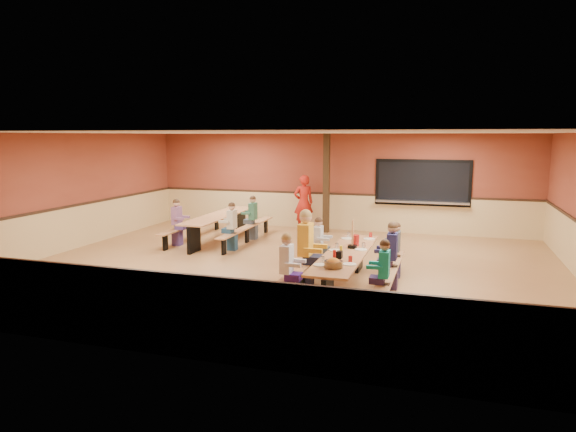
% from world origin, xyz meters
% --- Properties ---
extents(ground, '(12.00, 12.00, 0.00)m').
position_xyz_m(ground, '(0.00, 0.00, 0.00)').
color(ground, brown).
rests_on(ground, ground).
extents(room_envelope, '(12.04, 10.04, 3.02)m').
position_xyz_m(room_envelope, '(0.00, 0.00, 0.69)').
color(room_envelope, brown).
rests_on(room_envelope, ground).
extents(kitchen_pass_through, '(2.78, 0.28, 1.38)m').
position_xyz_m(kitchen_pass_through, '(2.60, 4.96, 1.49)').
color(kitchen_pass_through, black).
rests_on(kitchen_pass_through, ground).
extents(structural_post, '(0.18, 0.18, 3.00)m').
position_xyz_m(structural_post, '(-0.20, 4.40, 1.50)').
color(structural_post, black).
rests_on(structural_post, ground).
extents(cafeteria_table_main, '(1.91, 3.70, 0.74)m').
position_xyz_m(cafeteria_table_main, '(1.52, -1.34, 0.53)').
color(cafeteria_table_main, '#B27446').
rests_on(cafeteria_table_main, ground).
extents(cafeteria_table_second, '(1.91, 3.70, 0.74)m').
position_xyz_m(cafeteria_table_second, '(-2.77, 2.25, 0.53)').
color(cafeteria_table_second, '#B27446').
rests_on(cafeteria_table_second, ground).
extents(seated_child_white_left, '(0.39, 0.32, 1.25)m').
position_xyz_m(seated_child_white_left, '(0.70, -2.48, 0.63)').
color(seated_child_white_left, white).
rests_on(seated_child_white_left, ground).
extents(seated_adult_yellow, '(0.50, 0.41, 1.48)m').
position_xyz_m(seated_adult_yellow, '(0.70, -1.24, 0.74)').
color(seated_adult_yellow, yellow).
rests_on(seated_adult_yellow, ground).
extents(seated_child_grey_left, '(0.36, 0.29, 1.18)m').
position_xyz_m(seated_child_grey_left, '(0.70, -0.20, 0.59)').
color(seated_child_grey_left, silver).
rests_on(seated_child_grey_left, ground).
extents(seated_child_teal_right, '(0.36, 0.30, 1.20)m').
position_xyz_m(seated_child_teal_right, '(2.35, -2.23, 0.60)').
color(seated_child_teal_right, teal).
rests_on(seated_child_teal_right, ground).
extents(seated_child_navy_right, '(0.41, 0.33, 1.29)m').
position_xyz_m(seated_child_navy_right, '(2.35, -0.98, 0.64)').
color(seated_child_navy_right, '#1F1F4D').
rests_on(seated_child_navy_right, ground).
extents(seated_child_char_right, '(0.34, 0.28, 1.14)m').
position_xyz_m(seated_child_char_right, '(2.35, -0.12, 0.57)').
color(seated_child_char_right, '#4A4F54').
rests_on(seated_child_char_right, ground).
extents(seated_child_purple_sec, '(0.39, 0.32, 1.24)m').
position_xyz_m(seated_child_purple_sec, '(-3.59, 1.33, 0.62)').
color(seated_child_purple_sec, '#7D4E74').
rests_on(seated_child_purple_sec, ground).
extents(seated_child_green_sec, '(0.38, 0.31, 1.23)m').
position_xyz_m(seated_child_green_sec, '(-1.94, 2.72, 0.62)').
color(seated_child_green_sec, '#336A51').
rests_on(seated_child_green_sec, ground).
extents(seated_child_tan_sec, '(0.38, 0.31, 1.23)m').
position_xyz_m(seated_child_tan_sec, '(-1.94, 1.23, 0.61)').
color(seated_child_tan_sec, '#BEB398').
rests_on(seated_child_tan_sec, ground).
extents(standing_woman, '(0.75, 0.68, 1.73)m').
position_xyz_m(standing_woman, '(-0.96, 4.55, 0.86)').
color(standing_woman, red).
rests_on(standing_woman, ground).
extents(punch_pitcher, '(0.16, 0.16, 0.22)m').
position_xyz_m(punch_pitcher, '(1.58, -0.69, 0.85)').
color(punch_pitcher, red).
rests_on(punch_pitcher, cafeteria_table_main).
extents(chip_bowl, '(0.32, 0.32, 0.15)m').
position_xyz_m(chip_bowl, '(1.54, -2.54, 0.81)').
color(chip_bowl, orange).
rests_on(chip_bowl, cafeteria_table_main).
extents(napkin_dispenser, '(0.10, 0.14, 0.13)m').
position_xyz_m(napkin_dispenser, '(1.49, -1.83, 0.80)').
color(napkin_dispenser, black).
rests_on(napkin_dispenser, cafeteria_table_main).
extents(condiment_mustard, '(0.06, 0.06, 0.17)m').
position_xyz_m(condiment_mustard, '(1.47, -1.56, 0.82)').
color(condiment_mustard, yellow).
rests_on(condiment_mustard, cafeteria_table_main).
extents(condiment_ketchup, '(0.06, 0.06, 0.17)m').
position_xyz_m(condiment_ketchup, '(1.42, -1.95, 0.82)').
color(condiment_ketchup, '#B2140F').
rests_on(condiment_ketchup, cafeteria_table_main).
extents(table_paddle, '(0.16, 0.16, 0.56)m').
position_xyz_m(table_paddle, '(1.57, -0.92, 0.88)').
color(table_paddle, black).
rests_on(table_paddle, cafeteria_table_main).
extents(place_settings, '(0.65, 3.30, 0.11)m').
position_xyz_m(place_settings, '(1.52, -1.34, 0.80)').
color(place_settings, beige).
rests_on(place_settings, cafeteria_table_main).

